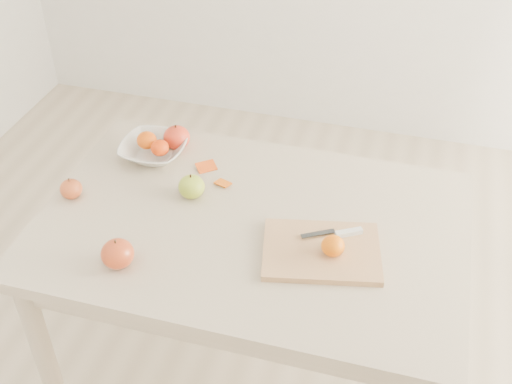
# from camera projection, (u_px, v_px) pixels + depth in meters

# --- Properties ---
(ground) EXTENTS (3.50, 3.50, 0.00)m
(ground) POSITION_uv_depth(u_px,v_px,m) (252.00, 381.00, 2.27)
(ground) COLOR #C6B293
(ground) RESTS_ON ground
(table) EXTENTS (1.20, 0.80, 0.75)m
(table) POSITION_uv_depth(u_px,v_px,m) (251.00, 248.00, 1.87)
(table) COLOR #C1AD92
(table) RESTS_ON ground
(cutting_board) EXTENTS (0.35, 0.29, 0.02)m
(cutting_board) POSITION_uv_depth(u_px,v_px,m) (321.00, 251.00, 1.70)
(cutting_board) COLOR tan
(cutting_board) RESTS_ON table
(board_tangerine) EXTENTS (0.06, 0.06, 0.05)m
(board_tangerine) POSITION_uv_depth(u_px,v_px,m) (333.00, 246.00, 1.66)
(board_tangerine) COLOR orange
(board_tangerine) RESTS_ON cutting_board
(fruit_bowl) EXTENTS (0.21, 0.21, 0.05)m
(fruit_bowl) POSITION_uv_depth(u_px,v_px,m) (154.00, 150.00, 2.04)
(fruit_bowl) COLOR silver
(fruit_bowl) RESTS_ON table
(bowl_tangerine_near) EXTENTS (0.06, 0.06, 0.06)m
(bowl_tangerine_near) POSITION_uv_depth(u_px,v_px,m) (147.00, 140.00, 2.04)
(bowl_tangerine_near) COLOR #E94E08
(bowl_tangerine_near) RESTS_ON fruit_bowl
(bowl_tangerine_far) EXTENTS (0.06, 0.06, 0.05)m
(bowl_tangerine_far) POSITION_uv_depth(u_px,v_px,m) (160.00, 148.00, 2.01)
(bowl_tangerine_far) COLOR #E13E07
(bowl_tangerine_far) RESTS_ON fruit_bowl
(orange_peel_a) EXTENTS (0.07, 0.07, 0.01)m
(orange_peel_a) POSITION_uv_depth(u_px,v_px,m) (206.00, 168.00, 2.01)
(orange_peel_a) COLOR #CB450E
(orange_peel_a) RESTS_ON table
(orange_peel_b) EXTENTS (0.05, 0.05, 0.01)m
(orange_peel_b) POSITION_uv_depth(u_px,v_px,m) (223.00, 184.00, 1.94)
(orange_peel_b) COLOR orange
(orange_peel_b) RESTS_ON table
(paring_knife) EXTENTS (0.16, 0.08, 0.01)m
(paring_knife) POSITION_uv_depth(u_px,v_px,m) (344.00, 233.00, 1.73)
(paring_knife) COLOR silver
(paring_knife) RESTS_ON cutting_board
(apple_green) EXTENTS (0.08, 0.08, 0.07)m
(apple_green) POSITION_uv_depth(u_px,v_px,m) (191.00, 187.00, 1.88)
(apple_green) COLOR #5D8716
(apple_green) RESTS_ON table
(apple_red_d) EXTENTS (0.07, 0.07, 0.06)m
(apple_red_d) POSITION_uv_depth(u_px,v_px,m) (71.00, 189.00, 1.88)
(apple_red_d) COLOR maroon
(apple_red_d) RESTS_ON table
(apple_red_c) EXTENTS (0.09, 0.09, 0.08)m
(apple_red_c) POSITION_uv_depth(u_px,v_px,m) (118.00, 254.00, 1.65)
(apple_red_c) COLOR maroon
(apple_red_c) RESTS_ON table
(apple_red_a) EXTENTS (0.09, 0.09, 0.08)m
(apple_red_a) POSITION_uv_depth(u_px,v_px,m) (177.00, 137.00, 2.07)
(apple_red_a) COLOR maroon
(apple_red_a) RESTS_ON table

